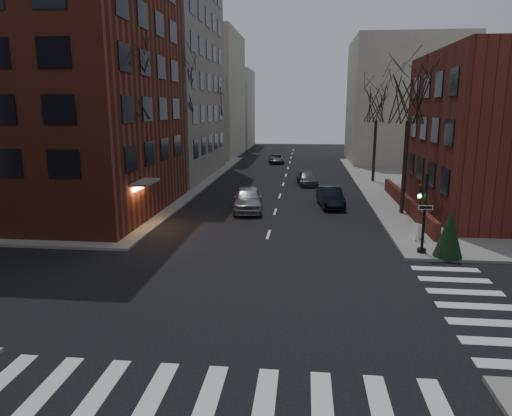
{
  "coord_description": "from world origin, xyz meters",
  "views": [
    {
      "loc": [
        2.02,
        -13.77,
        7.32
      ],
      "look_at": [
        -0.54,
        10.11,
        2.0
      ],
      "focal_mm": 32.0,
      "sensor_mm": 36.0,
      "label": 1
    }
  ],
  "objects_px": {
    "tree_left_a": "(128,88)",
    "tree_right_b": "(377,104)",
    "traffic_signal": "(423,219)",
    "sandwich_board": "(417,232)",
    "car_lane_far": "(276,159)",
    "tree_right_a": "(410,96)",
    "tree_left_c": "(213,101)",
    "car_lane_gray": "(307,179)",
    "evergreen_shrub": "(449,234)",
    "parked_sedan": "(330,197)",
    "car_lane_silver": "(248,199)",
    "streetlamp_far": "(222,133)",
    "tree_left_b": "(181,88)",
    "streetlamp_near": "(177,147)"
  },
  "relations": [
    {
      "from": "parked_sedan",
      "to": "car_lane_far",
      "type": "height_order",
      "value": "parked_sedan"
    },
    {
      "from": "tree_right_b",
      "to": "parked_sedan",
      "type": "bearing_deg",
      "value": -112.04
    },
    {
      "from": "tree_left_a",
      "to": "streetlamp_near",
      "type": "height_order",
      "value": "tree_left_a"
    },
    {
      "from": "parked_sedan",
      "to": "car_lane_far",
      "type": "relative_size",
      "value": 1.05
    },
    {
      "from": "tree_left_a",
      "to": "tree_right_b",
      "type": "xyz_separation_m",
      "value": [
        17.6,
        18.0,
        -0.88
      ]
    },
    {
      "from": "tree_right_b",
      "to": "car_lane_far",
      "type": "bearing_deg",
      "value": 124.99
    },
    {
      "from": "car_lane_silver",
      "to": "sandwich_board",
      "type": "distance_m",
      "value": 12.34
    },
    {
      "from": "tree_right_b",
      "to": "car_lane_gray",
      "type": "bearing_deg",
      "value": -161.74
    },
    {
      "from": "tree_left_b",
      "to": "tree_left_c",
      "type": "height_order",
      "value": "tree_left_b"
    },
    {
      "from": "tree_left_c",
      "to": "car_lane_gray",
      "type": "relative_size",
      "value": 2.3
    },
    {
      "from": "tree_right_a",
      "to": "tree_right_b",
      "type": "xyz_separation_m",
      "value": [
        0.0,
        14.0,
        -0.44
      ]
    },
    {
      "from": "tree_left_b",
      "to": "traffic_signal",
      "type": "bearing_deg",
      "value": -45.46
    },
    {
      "from": "tree_left_a",
      "to": "car_lane_gray",
      "type": "xyz_separation_m",
      "value": [
        11.1,
        15.86,
        -7.86
      ]
    },
    {
      "from": "tree_left_a",
      "to": "evergreen_shrub",
      "type": "xyz_separation_m",
      "value": [
        17.91,
        -5.5,
        -7.18
      ]
    },
    {
      "from": "tree_left_a",
      "to": "sandwich_board",
      "type": "height_order",
      "value": "tree_left_a"
    },
    {
      "from": "tree_left_b",
      "to": "car_lane_silver",
      "type": "xyz_separation_m",
      "value": [
        6.82,
        -7.89,
        -8.06
      ]
    },
    {
      "from": "parked_sedan",
      "to": "car_lane_far",
      "type": "xyz_separation_m",
      "value": [
        -5.74,
        26.92,
        -0.14
      ]
    },
    {
      "from": "tree_left_c",
      "to": "streetlamp_near",
      "type": "relative_size",
      "value": 1.55
    },
    {
      "from": "tree_left_a",
      "to": "car_lane_silver",
      "type": "xyz_separation_m",
      "value": [
        6.82,
        4.11,
        -7.61
      ]
    },
    {
      "from": "streetlamp_far",
      "to": "tree_left_b",
      "type": "bearing_deg",
      "value": -92.15
    },
    {
      "from": "tree_right_b",
      "to": "car_lane_far",
      "type": "xyz_separation_m",
      "value": [
        -10.54,
        15.06,
        -7.0
      ]
    },
    {
      "from": "car_lane_far",
      "to": "tree_right_a",
      "type": "bearing_deg",
      "value": -75.86
    },
    {
      "from": "parked_sedan",
      "to": "sandwich_board",
      "type": "xyz_separation_m",
      "value": [
        4.27,
        -8.89,
        -0.12
      ]
    },
    {
      "from": "car_lane_gray",
      "to": "tree_left_c",
      "type": "bearing_deg",
      "value": 130.16
    },
    {
      "from": "tree_left_a",
      "to": "traffic_signal",
      "type": "bearing_deg",
      "value": -16.65
    },
    {
      "from": "streetlamp_near",
      "to": "tree_right_b",
      "type": "bearing_deg",
      "value": 30.47
    },
    {
      "from": "traffic_signal",
      "to": "evergreen_shrub",
      "type": "distance_m",
      "value": 1.42
    },
    {
      "from": "tree_right_b",
      "to": "streetlamp_far",
      "type": "bearing_deg",
      "value": 149.53
    },
    {
      "from": "tree_left_a",
      "to": "streetlamp_near",
      "type": "bearing_deg",
      "value": 85.71
    },
    {
      "from": "traffic_signal",
      "to": "sandwich_board",
      "type": "distance_m",
      "value": 2.62
    },
    {
      "from": "tree_right_a",
      "to": "evergreen_shrub",
      "type": "bearing_deg",
      "value": -88.11
    },
    {
      "from": "tree_left_a",
      "to": "tree_right_b",
      "type": "bearing_deg",
      "value": 45.64
    },
    {
      "from": "tree_right_a",
      "to": "parked_sedan",
      "type": "bearing_deg",
      "value": 155.95
    },
    {
      "from": "streetlamp_near",
      "to": "car_lane_gray",
      "type": "xyz_separation_m",
      "value": [
        10.5,
        7.86,
        -3.62
      ]
    },
    {
      "from": "tree_right_a",
      "to": "car_lane_gray",
      "type": "distance_m",
      "value": 15.42
    },
    {
      "from": "tree_right_a",
      "to": "car_lane_gray",
      "type": "relative_size",
      "value": 2.3
    },
    {
      "from": "streetlamp_far",
      "to": "parked_sedan",
      "type": "distance_m",
      "value": 25.28
    },
    {
      "from": "traffic_signal",
      "to": "car_lane_silver",
      "type": "bearing_deg",
      "value": 137.42
    },
    {
      "from": "tree_left_b",
      "to": "evergreen_shrub",
      "type": "distance_m",
      "value": 26.18
    },
    {
      "from": "tree_left_a",
      "to": "streetlamp_near",
      "type": "relative_size",
      "value": 1.63
    },
    {
      "from": "tree_left_c",
      "to": "sandwich_board",
      "type": "xyz_separation_m",
      "value": [
        17.07,
        -28.75,
        -7.41
      ]
    },
    {
      "from": "tree_left_c",
      "to": "streetlamp_far",
      "type": "distance_m",
      "value": 4.33
    },
    {
      "from": "parked_sedan",
      "to": "streetlamp_far",
      "type": "bearing_deg",
      "value": 112.45
    },
    {
      "from": "traffic_signal",
      "to": "evergreen_shrub",
      "type": "height_order",
      "value": "traffic_signal"
    },
    {
      "from": "tree_right_a",
      "to": "sandwich_board",
      "type": "relative_size",
      "value": 10.44
    },
    {
      "from": "car_lane_far",
      "to": "sandwich_board",
      "type": "bearing_deg",
      "value": -80.17
    },
    {
      "from": "traffic_signal",
      "to": "sandwich_board",
      "type": "relative_size",
      "value": 4.3
    },
    {
      "from": "parked_sedan",
      "to": "car_lane_far",
      "type": "distance_m",
      "value": 27.53
    },
    {
      "from": "car_lane_silver",
      "to": "tree_right_b",
      "type": "bearing_deg",
      "value": 46.23
    },
    {
      "from": "streetlamp_far",
      "to": "car_lane_far",
      "type": "distance_m",
      "value": 8.98
    }
  ]
}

